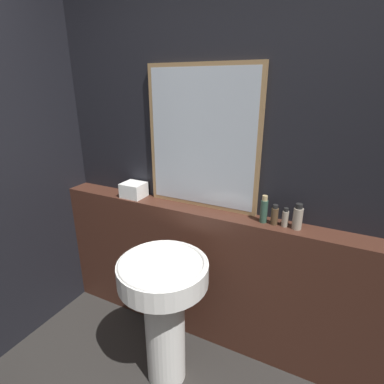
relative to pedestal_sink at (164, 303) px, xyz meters
The scene contains 9 objects.
wall_back 0.89m from the pedestal_sink, 82.09° to the left, with size 8.00×0.06×2.50m.
vanity_counter 0.46m from the pedestal_sink, 80.05° to the left, with size 2.33×0.18×0.99m.
pedestal_sink is the anchor object (origin of this frame).
mirror 1.02m from the pedestal_sink, 90.87° to the left, with size 0.76×0.03×0.90m.
towel_stack 0.84m from the pedestal_sink, 139.17° to the left, with size 0.16×0.14×0.10m.
shampoo_bottle 0.80m from the pedestal_sink, 46.12° to the left, with size 0.04×0.04×0.17m.
conditioner_bottle 0.82m from the pedestal_sink, 42.15° to the left, with size 0.04×0.04×0.12m.
lotion_bottle 0.86m from the pedestal_sink, 38.87° to the left, with size 0.04×0.04×0.11m.
body_wash_bottle 0.92m from the pedestal_sink, 35.72° to the left, with size 0.05×0.05×0.15m.
Camera 1 is at (0.70, -0.07, 1.77)m, focal length 28.00 mm.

